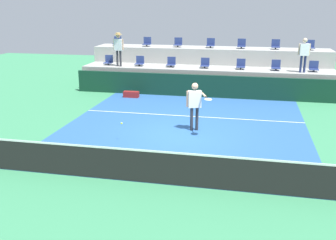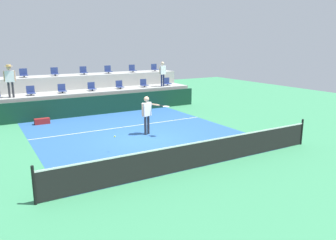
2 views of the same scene
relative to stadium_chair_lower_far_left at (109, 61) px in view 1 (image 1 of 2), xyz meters
The scene contains 26 objects.
ground_plane 9.08m from the stadium_chair_lower_far_left, 53.82° to the right, with size 40.00×40.00×0.00m, color #388456.
court_inner_paint 8.31m from the stadium_chair_lower_far_left, 49.68° to the right, with size 9.00×10.00×0.01m, color #285693.
court_service_line 7.31m from the stadium_chair_lower_far_left, 42.42° to the right, with size 9.00×0.06×0.00m, color white.
tennis_net 12.45m from the stadium_chair_lower_far_left, 64.78° to the right, with size 10.48×0.08×1.07m.
sponsor_backboard 5.51m from the stadium_chair_lower_far_left, 13.13° to the right, with size 13.00×0.16×1.10m, color #0F3323.
seating_tier_lower 5.36m from the stadium_chair_lower_far_left, ahead, with size 13.00×1.80×1.25m, color #9E9E99.
seating_tier_upper 5.62m from the stadium_chair_lower_far_left, 19.43° to the left, with size 13.00×1.80×2.10m, color #9E9E99.
stadium_chair_lower_far_left is the anchor object (origin of this frame).
stadium_chair_lower_left 1.76m from the stadium_chair_lower_far_left, ahead, with size 0.44×0.40×0.52m.
stadium_chair_lower_mid_left 3.48m from the stadium_chair_lower_far_left, ahead, with size 0.44×0.40×0.52m.
stadium_chair_lower_center 5.26m from the stadium_chair_lower_far_left, ahead, with size 0.44×0.40×0.52m.
stadium_chair_lower_mid_right 7.09m from the stadium_chair_lower_far_left, ahead, with size 0.44×0.40×0.52m.
stadium_chair_lower_right 8.82m from the stadium_chair_lower_far_left, ahead, with size 0.44×0.40×0.52m.
stadium_chair_lower_far_right 10.62m from the stadium_chair_lower_far_left, ahead, with size 0.44×0.40×0.52m.
stadium_chair_upper_far_left 1.99m from the stadium_chair_lower_far_left, 92.75° to the left, with size 0.44×0.40×0.52m.
stadium_chair_upper_left 2.62m from the stadium_chair_lower_far_left, 46.68° to the left, with size 0.44×0.40×0.52m.
stadium_chair_upper_mid_left 4.03m from the stadium_chair_lower_far_left, 27.19° to the left, with size 0.44×0.40×0.52m.
stadium_chair_upper_center 5.70m from the stadium_chair_lower_far_left, 18.63° to the left, with size 0.44×0.40×0.52m.
stadium_chair_upper_mid_right 7.31m from the stadium_chair_lower_far_left, 14.36° to the left, with size 0.44×0.40×0.52m.
stadium_chair_upper_right 9.05m from the stadium_chair_lower_far_left, 11.52° to the left, with size 0.44×0.40×0.52m.
stadium_chair_upper_far_right 10.78m from the stadium_chair_lower_far_left, ahead, with size 0.44×0.40×0.52m.
tennis_player 8.76m from the stadium_chair_lower_far_left, 49.33° to the right, with size 1.04×1.14×1.76m.
spectator_with_hat 1.20m from the stadium_chair_lower_far_left, 27.75° to the right, with size 0.60×0.47×1.76m.
spectator_leaning_on_rail 10.08m from the stadium_chair_lower_far_left, ahead, with size 0.58×0.27×1.65m.
tennis_ball 9.01m from the stadium_chair_lower_far_left, 67.27° to the right, with size 0.07×0.07×0.07m.
equipment_bag 3.10m from the stadium_chair_lower_far_left, 47.77° to the right, with size 0.76×0.28×0.30m, color maroon.
Camera 1 is at (2.29, -12.98, 4.49)m, focal length 41.93 mm.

